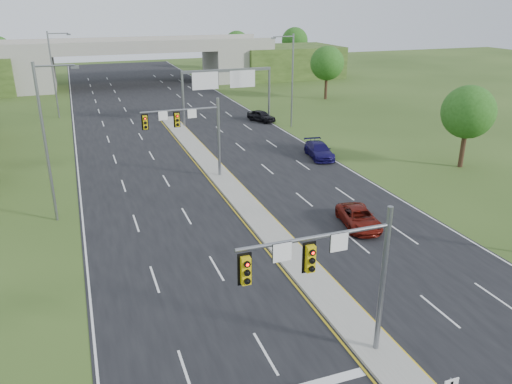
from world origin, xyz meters
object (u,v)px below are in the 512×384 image
Objects in this scene: signal_mast_far at (193,127)px; sign_gantry at (226,81)px; signal_mast_near at (338,267)px; car_far_c at (261,116)px; car_far_b at (319,150)px; overpass at (136,65)px; car_far_a at (359,218)px.

sign_gantry is (8.95, 19.99, 0.51)m from signal_mast_far.
signal_mast_near reaches higher than car_far_c.
signal_mast_near and signal_mast_far have the same top height.
signal_mast_near reaches higher than car_far_b.
car_far_b is at bearing -78.39° from overpass.
signal_mast_near is at bearing -114.50° from car_far_a.
car_far_c is at bearing 98.45° from car_far_b.
sign_gantry is 2.49× the size of car_far_a.
car_far_c reaches higher than car_far_a.
signal_mast_far is (0.00, 25.00, 0.00)m from signal_mast_near.
car_far_c is (4.90, 32.23, 0.06)m from car_far_a.
car_far_a is 1.12× the size of car_far_c.
sign_gantry is at bearing 112.17° from car_far_b.
overpass is (-6.68, 35.08, -1.69)m from sign_gantry.
signal_mast_far is 1.51× the size of car_far_a.
signal_mast_far reaches higher than sign_gantry.
signal_mast_near is 45.88m from sign_gantry.
signal_mast_far is at bearing 133.23° from car_far_a.
car_far_b is at bearing -76.79° from sign_gantry.
overpass reaches higher than car_far_b.
overpass is at bearing 100.79° from sign_gantry.
overpass is at bearing 88.38° from signal_mast_near.
overpass is 17.22× the size of car_far_a.
signal_mast_far is 55.13m from overpass.
car_far_a is 0.93× the size of car_far_b.
sign_gantry is 6.33m from car_far_c.
car_far_a is at bearing -98.08° from car_far_b.
car_far_c is (0.15, 16.74, -0.02)m from car_far_b.
signal_mast_near is at bearing -129.84° from car_far_c.
signal_mast_far is at bearing -114.11° from sign_gantry.
signal_mast_far is at bearing -148.00° from car_far_c.
signal_mast_near is 14.99m from car_far_a.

